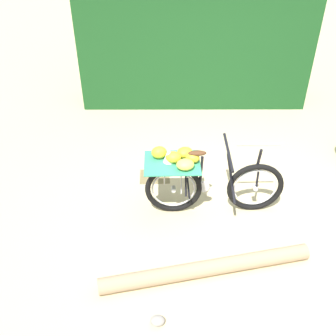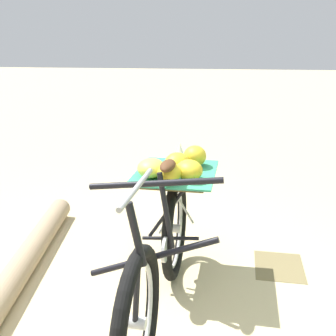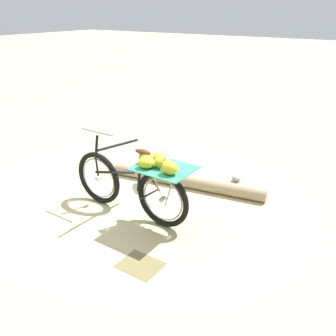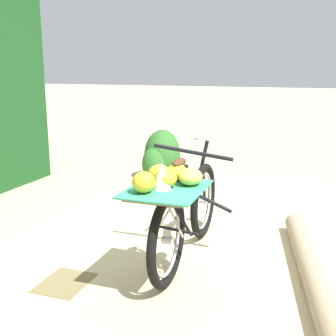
# 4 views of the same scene
# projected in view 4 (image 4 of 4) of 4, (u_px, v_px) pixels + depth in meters

# --- Properties ---
(ground_plane) EXTENTS (60.00, 60.00, 0.00)m
(ground_plane) POSITION_uv_depth(u_px,v_px,m) (184.00, 243.00, 4.14)
(ground_plane) COLOR #C6B284
(bicycle) EXTENTS (1.78, 0.71, 1.03)m
(bicycle) POSITION_uv_depth(u_px,v_px,m) (182.00, 207.00, 3.60)
(bicycle) COLOR black
(bicycle) RESTS_ON ground_plane
(fallen_log) EXTENTS (2.37, 0.60, 0.18)m
(fallen_log) POSITION_uv_depth(u_px,v_px,m) (313.00, 277.00, 3.29)
(fallen_log) COLOR #9E8466
(fallen_log) RESTS_ON ground_plane
(shrub_cluster) EXTENTS (0.77, 0.52, 0.73)m
(shrub_cluster) POSITION_uv_depth(u_px,v_px,m) (162.00, 157.00, 6.44)
(shrub_cluster) COLOR #2D6628
(shrub_cluster) RESTS_ON ground_plane
(leaf_litter_patch) EXTENTS (0.44, 0.36, 0.01)m
(leaf_litter_patch) POSITION_uv_depth(u_px,v_px,m) (65.00, 283.00, 3.38)
(leaf_litter_patch) COLOR olive
(leaf_litter_patch) RESTS_ON ground_plane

